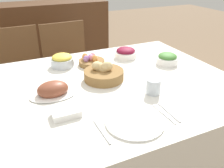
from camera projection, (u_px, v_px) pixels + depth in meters
The scene contains 16 objects.
dining_table at pixel (105, 134), 1.58m from camera, with size 1.58×1.18×0.75m.
chair_far_center at pixel (69, 68), 2.26m from camera, with size 0.44×0.44×0.90m.
chair_far_left at pixel (21, 76), 2.10m from camera, with size 0.44×0.44×0.90m.
sideboard at pixel (57, 42), 2.99m from camera, with size 1.23×0.44×0.98m.
bread_basket at pixel (103, 73), 1.44m from camera, with size 0.24×0.24×0.12m.
egg_basket at pixel (91, 61), 1.66m from camera, with size 0.18×0.18×0.08m.
ham_platter at pixel (53, 90), 1.28m from camera, with size 0.26×0.18×0.09m.
beet_salad_bowl at pixel (126, 53), 1.78m from camera, with size 0.16×0.16×0.08m.
green_salad_bowl at pixel (167, 59), 1.67m from camera, with size 0.15×0.15×0.08m.
pineapple_bowl at pixel (62, 60), 1.63m from camera, with size 0.16×0.16×0.09m.
dinner_plate at pixel (135, 122), 1.06m from camera, with size 0.27×0.27×0.01m.
fork at pixel (102, 132), 1.01m from camera, with size 0.01×0.17×0.00m.
knife at pixel (164, 114), 1.12m from camera, with size 0.01×0.17×0.00m.
spoon at pixel (169, 112), 1.14m from camera, with size 0.01×0.17×0.00m.
drinking_cup at pixel (153, 87), 1.29m from camera, with size 0.08×0.08×0.08m.
butter_dish at pixel (66, 113), 1.10m from camera, with size 0.13×0.08×0.03m.
Camera 1 is at (-0.48, -1.15, 1.39)m, focal length 38.00 mm.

